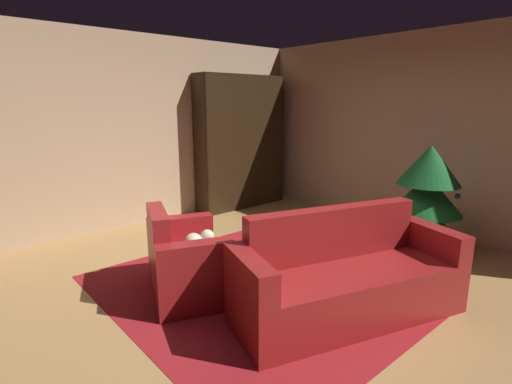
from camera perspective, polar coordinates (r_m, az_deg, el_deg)
The scene contains 11 objects.
ground_plane at distance 3.96m, azimuth 1.47°, elevation -13.72°, with size 6.91×6.91×0.00m, color tan.
wall_back at distance 5.93m, azimuth 22.94°, elevation 7.88°, with size 5.71×0.06×2.71m, color tan.
wall_left at distance 5.94m, azimuth -17.43°, elevation 8.32°, with size 0.06×5.87×2.71m, color tan.
area_rug at distance 3.91m, azimuth -0.43°, elevation -14.01°, with size 2.92×2.46×0.01m, color maroon.
bookshelf_unit at distance 6.76m, azimuth -1.43°, elevation 6.92°, with size 0.39×1.63×2.20m.
armchair_red at distance 3.81m, azimuth -10.23°, elevation -10.07°, with size 1.15×0.97×0.84m.
couch_red at distance 3.48m, azimuth 12.98°, elevation -12.40°, with size 1.27×2.08×0.89m.
coffee_table at distance 3.72m, azimuth 2.06°, elevation -9.51°, with size 0.62×0.62×0.40m.
book_stack_on_table at distance 3.65m, azimuth 2.47°, elevation -8.68°, with size 0.22×0.19×0.08m.
bottle_on_table at distance 3.68m, azimuth 4.76°, elevation -7.47°, with size 0.07×0.07×0.24m.
decorated_tree at distance 5.00m, azimuth 23.46°, elevation -0.89°, with size 0.90×0.90×1.30m.
Camera 1 is at (2.60, -2.40, 1.78)m, focal length 27.60 mm.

